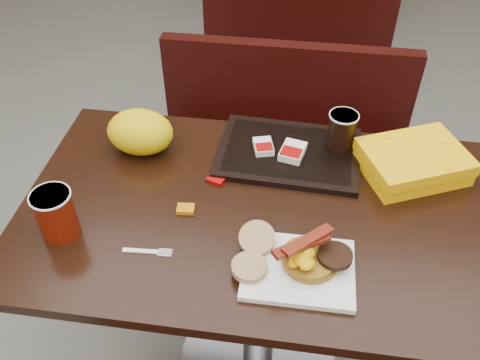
# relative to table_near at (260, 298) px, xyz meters

# --- Properties ---
(table_near) EXTENTS (1.20, 0.70, 0.75)m
(table_near) POSITION_rel_table_near_xyz_m (0.00, 0.00, 0.00)
(table_near) COLOR black
(table_near) RESTS_ON floor
(bench_near_n) EXTENTS (1.00, 0.46, 0.72)m
(bench_near_n) POSITION_rel_table_near_xyz_m (0.00, 0.70, -0.02)
(bench_near_n) COLOR black
(bench_near_n) RESTS_ON floor
(bench_far_s) EXTENTS (1.00, 0.46, 0.72)m
(bench_far_s) POSITION_rel_table_near_xyz_m (0.00, 1.90, -0.02)
(bench_far_s) COLOR black
(bench_far_s) RESTS_ON floor
(platter) EXTENTS (0.24, 0.19, 0.01)m
(platter) POSITION_rel_table_near_xyz_m (0.09, -0.18, 0.38)
(platter) COLOR white
(platter) RESTS_ON table_near
(pancake_stack) EXTENTS (0.15, 0.15, 0.03)m
(pancake_stack) POSITION_rel_table_near_xyz_m (0.12, -0.16, 0.40)
(pancake_stack) COLOR #8F6617
(pancake_stack) RESTS_ON platter
(sausage_patty) EXTENTS (0.09, 0.09, 0.01)m
(sausage_patty) POSITION_rel_table_near_xyz_m (0.17, -0.16, 0.42)
(sausage_patty) COLOR black
(sausage_patty) RESTS_ON pancake_stack
(scrambled_eggs) EXTENTS (0.10, 0.09, 0.04)m
(scrambled_eggs) POSITION_rel_table_near_xyz_m (0.10, -0.18, 0.44)
(scrambled_eggs) COLOR #FFB405
(scrambled_eggs) RESTS_ON pancake_stack
(bacon_strips) EXTENTS (0.15, 0.13, 0.01)m
(bacon_strips) POSITION_rel_table_near_xyz_m (0.09, -0.18, 0.46)
(bacon_strips) COLOR #3E0405
(bacon_strips) RESTS_ON scrambled_eggs
(muffin_bottom) EXTENTS (0.10, 0.10, 0.02)m
(muffin_bottom) POSITION_rel_table_near_xyz_m (-0.01, -0.20, 0.40)
(muffin_bottom) COLOR tan
(muffin_bottom) RESTS_ON platter
(muffin_top) EXTENTS (0.08, 0.08, 0.05)m
(muffin_top) POSITION_rel_table_near_xyz_m (-0.00, -0.13, 0.41)
(muffin_top) COLOR tan
(muffin_top) RESTS_ON platter
(coffee_cup_near) EXTENTS (0.09, 0.09, 0.12)m
(coffee_cup_near) POSITION_rel_table_near_xyz_m (-0.46, -0.14, 0.44)
(coffee_cup_near) COLOR #8F1205
(coffee_cup_near) RESTS_ON table_near
(fork) EXTENTS (0.11, 0.03, 0.00)m
(fork) POSITION_rel_table_near_xyz_m (-0.26, -0.17, 0.38)
(fork) COLOR white
(fork) RESTS_ON table_near
(knife) EXTENTS (0.03, 0.18, 0.00)m
(knife) POSITION_rel_table_near_xyz_m (0.18, -0.16, 0.38)
(knife) COLOR white
(knife) RESTS_ON table_near
(condiment_syrup) EXTENTS (0.05, 0.04, 0.01)m
(condiment_syrup) POSITION_rel_table_near_xyz_m (-0.19, -0.03, 0.38)
(condiment_syrup) COLOR #BD6E08
(condiment_syrup) RESTS_ON table_near
(condiment_ketchup) EXTENTS (0.05, 0.05, 0.01)m
(condiment_ketchup) POSITION_rel_table_near_xyz_m (-0.14, 0.08, 0.38)
(condiment_ketchup) COLOR #8C0504
(condiment_ketchup) RESTS_ON table_near
(tray) EXTENTS (0.39, 0.29, 0.02)m
(tray) POSITION_rel_table_near_xyz_m (0.04, 0.21, 0.38)
(tray) COLOR black
(tray) RESTS_ON table_near
(hashbrown_sleeve_left) EXTENTS (0.07, 0.08, 0.02)m
(hashbrown_sleeve_left) POSITION_rel_table_near_xyz_m (-0.03, 0.21, 0.40)
(hashbrown_sleeve_left) COLOR silver
(hashbrown_sleeve_left) RESTS_ON tray
(hashbrown_sleeve_right) EXTENTS (0.08, 0.09, 0.02)m
(hashbrown_sleeve_right) POSITION_rel_table_near_xyz_m (0.05, 0.20, 0.40)
(hashbrown_sleeve_right) COLOR silver
(hashbrown_sleeve_right) RESTS_ON tray
(coffee_cup_far) EXTENTS (0.09, 0.09, 0.10)m
(coffee_cup_far) POSITION_rel_table_near_xyz_m (0.18, 0.26, 0.44)
(coffee_cup_far) COLOR black
(coffee_cup_far) RESTS_ON tray
(clamshell) EXTENTS (0.31, 0.28, 0.07)m
(clamshell) POSITION_rel_table_near_xyz_m (0.37, 0.19, 0.41)
(clamshell) COLOR #FFB304
(clamshell) RESTS_ON table_near
(paper_bag) EXTENTS (0.22, 0.19, 0.12)m
(paper_bag) POSITION_rel_table_near_xyz_m (-0.36, 0.18, 0.44)
(paper_bag) COLOR #E1B107
(paper_bag) RESTS_ON table_near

